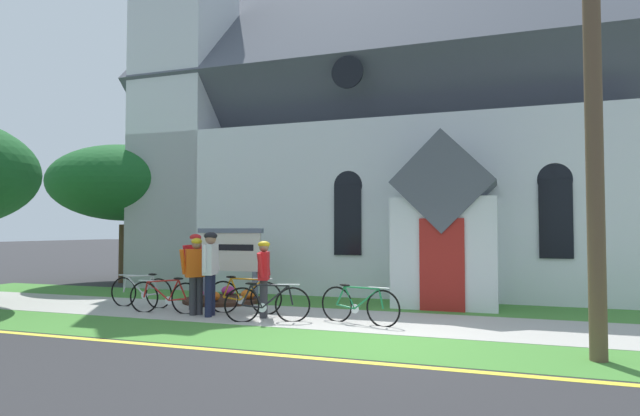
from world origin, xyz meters
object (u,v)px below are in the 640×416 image
Objects in this scene: bicycle_blue at (165,297)px; bicycle_white at (267,303)px; cyclist_in_blue_jersey at (264,273)px; cyclist_in_white_jersey at (210,266)px; yard_deciduous_tree at (125,184)px; roadside_conifer at (607,144)px; cyclist_in_red_jersey at (195,265)px; utility_pole at (584,9)px; church_sign at (230,253)px; bicycle_silver at (359,305)px; bicycle_yellow at (141,292)px; bicycle_red at (244,296)px; cyclist_in_yellow_jersey at (196,270)px.

bicycle_blue is 2.61m from bicycle_white.
cyclist_in_white_jersey reaches higher than cyclist_in_blue_jersey.
roadside_conifer is at bearing 10.73° from yard_deciduous_tree.
cyclist_in_blue_jersey is 0.31× the size of yard_deciduous_tree.
yard_deciduous_tree is at bearing 141.49° from cyclist_in_red_jersey.
bicycle_blue is 1.01m from cyclist_in_red_jersey.
church_sign is at bearing 153.39° from utility_pole.
cyclist_in_blue_jersey is (-2.07, 0.06, 0.56)m from bicycle_silver.
bicycle_white is (2.59, -0.28, 0.00)m from bicycle_blue.
yard_deciduous_tree reaches higher than cyclist_in_red_jersey.
cyclist_in_red_jersey is at bearing 64.55° from bicycle_blue.
roadside_conifer reaches higher than cyclist_in_white_jersey.
bicycle_yellow is 10.60m from utility_pole.
bicycle_yellow is at bearing 179.27° from bicycle_red.
cyclist_in_yellow_jersey is (-3.58, -0.12, 0.60)m from bicycle_silver.
cyclist_in_yellow_jersey is at bearing 167.93° from utility_pole.
church_sign is 1.19× the size of bicycle_white.
roadside_conifer is (8.99, 8.30, 3.42)m from cyclist_in_white_jersey.
bicycle_white is 3.76m from bicycle_yellow.
bicycle_white is 2.55m from cyclist_in_red_jersey.
bicycle_yellow is (-2.74, 0.03, -0.00)m from bicycle_red.
cyclist_in_blue_jersey is at bearing -6.84° from bicycle_yellow.
bicycle_white is 0.25× the size of roadside_conifer.
roadside_conifer reaches higher than bicycle_yellow.
bicycle_silver is 1.03× the size of cyclist_in_yellow_jersey.
bicycle_blue is 1.01× the size of bicycle_yellow.
bicycle_silver is 1.00× the size of bicycle_yellow.
bicycle_red is 12.18m from roadside_conifer.
church_sign is 0.21× the size of utility_pole.
cyclist_in_blue_jersey is at bearing 4.11° from bicycle_blue.
bicycle_silver is 0.95× the size of cyclist_in_white_jersey.
cyclist_in_yellow_jersey is 0.18× the size of utility_pole.
bicycle_white is at bearing -167.95° from bicycle_silver.
cyclist_in_blue_jersey is at bearing 122.18° from bicycle_white.
yard_deciduous_tree is (-7.76, 5.11, 2.53)m from cyclist_in_blue_jersey.
church_sign is at bearing 82.70° from bicycle_blue.
roadside_conifer reaches higher than yard_deciduous_tree.
church_sign is 2.44m from cyclist_in_yellow_jersey.
church_sign is 1.20× the size of cyclist_in_blue_jersey.
bicycle_blue is at bearing -175.89° from cyclist_in_blue_jersey.
roadside_conifer is at bearing 41.40° from cyclist_in_yellow_jersey.
cyclist_in_red_jersey reaches higher than bicycle_white.
cyclist_in_blue_jersey is at bearing -47.55° from church_sign.
cyclist_in_blue_jersey is 0.90× the size of cyclist_in_white_jersey.
bicycle_white is 0.32× the size of yard_deciduous_tree.
yard_deciduous_tree is at bearing 146.33° from bicycle_red.
cyclist_in_yellow_jersey reaches higher than bicycle_silver.
yard_deciduous_tree is at bearing 145.35° from bicycle_white.
utility_pole is (7.40, -1.58, 4.06)m from cyclist_in_yellow_jersey.
bicycle_red is at bearing 170.90° from bicycle_silver.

